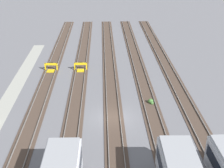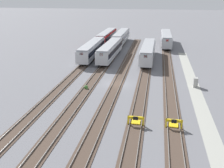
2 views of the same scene
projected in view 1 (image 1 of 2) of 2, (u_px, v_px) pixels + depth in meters
The scene contains 9 objects.
ground_plane at pixel (114, 118), 35.28m from camera, with size 400.00×400.00×0.00m, color slate.
rail_track_nearest at pixel (33, 119), 34.98m from camera, with size 90.00×2.23×0.21m.
rail_track_near_inner at pixel (74, 118), 35.12m from camera, with size 90.00×2.24×0.21m.
rail_track_middle at pixel (114, 118), 35.26m from camera, with size 90.00×2.24×0.21m.
rail_track_far_inner at pixel (153, 117), 35.40m from camera, with size 90.00×2.23×0.21m.
rail_track_farthest at pixel (193, 116), 35.54m from camera, with size 90.00×2.23×0.21m.
bumper_stop_nearest_track at pixel (51, 68), 47.62m from camera, with size 1.38×2.01×1.22m.
bumper_stop_near_inner_track at pixel (81, 67), 47.77m from camera, with size 1.34×2.00×1.22m.
weed_clump at pixel (151, 102), 38.31m from camera, with size 0.92×0.70×0.64m.
Camera 1 is at (30.30, -1.23, 18.43)m, focal length 50.00 mm.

